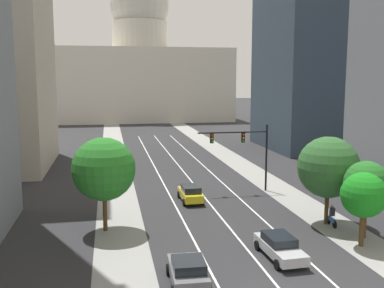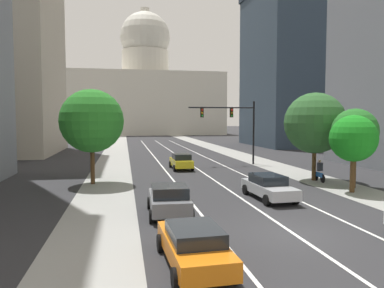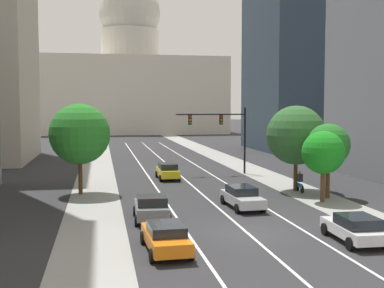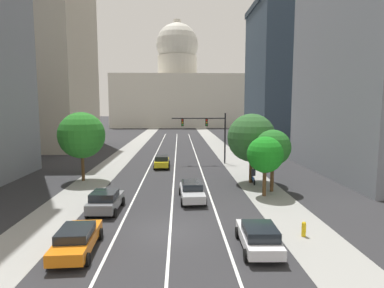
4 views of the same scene
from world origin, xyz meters
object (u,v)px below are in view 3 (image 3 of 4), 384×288
capitol_building (130,80)px  street_tree_mid_left (80,134)px  car_white (355,228)px  car_silver (242,197)px  traffic_signal_mast (224,128)px  street_tree_near_right (296,135)px  street_tree_far_right (328,145)px  cyclist (300,182)px  car_gray (151,207)px  car_orange (166,237)px  street_tree_mid_right (323,153)px  car_yellow (168,171)px

capitol_building → street_tree_mid_left: (-9.39, -91.99, -9.06)m
street_tree_mid_left → car_white: bearing=-49.6°
car_silver → traffic_signal_mast: (2.91, 16.81, 3.97)m
capitol_building → car_silver: size_ratio=9.93×
street_tree_near_right → street_tree_far_right: size_ratio=1.24×
car_silver → cyclist: (6.28, 5.10, 0.08)m
car_gray → street_tree_far_right: 15.00m
capitol_building → car_gray: (-4.83, -101.99, -12.98)m
traffic_signal_mast → street_tree_near_right: 11.51m
car_silver → street_tree_near_right: bearing=-49.4°
car_orange → street_tree_mid_left: bearing=12.8°
cyclist → street_tree_far_right: street_tree_far_right is taller
car_silver → street_tree_mid_right: 6.92m
car_yellow → street_tree_far_right: (10.55, -11.76, 3.19)m
capitol_building → street_tree_far_right: 97.87m
capitol_building → car_gray: bearing=-92.7°
car_gray → street_tree_near_right: size_ratio=0.60×
street_tree_mid_right → cyclist: bearing=89.6°
car_yellow → traffic_signal_mast: bearing=-66.9°
car_silver → car_yellow: car_yellow is taller
cyclist → car_yellow: bearing=47.9°
car_silver → street_tree_far_right: bearing=-74.7°
street_tree_mid_right → street_tree_far_right: (1.08, 1.46, 0.41)m
street_tree_mid_right → street_tree_far_right: bearing=53.4°
car_white → car_orange: size_ratio=0.93×
capitol_building → car_yellow: capitol_building is taller
car_yellow → car_orange: size_ratio=0.91×
capitol_building → car_silver: 100.18m
car_white → car_orange: car_white is taller
car_white → street_tree_mid_left: street_tree_mid_left is taller
capitol_building → car_orange: capitol_building is taller
car_yellow → street_tree_mid_right: size_ratio=0.83×
car_silver → car_orange: size_ratio=1.04×
capitol_building → street_tree_near_right: 94.32m
car_silver → car_white: 9.89m
capitol_building → traffic_signal_mast: 83.12m
car_gray → cyclist: size_ratio=2.41×
car_orange → street_tree_far_right: street_tree_far_right is taller
car_silver → street_tree_mid_right: size_ratio=0.94×
capitol_building → cyclist: 95.43m
capitol_building → car_yellow: bearing=-91.1°
car_yellow → cyclist: (9.50, -9.01, 0.04)m
car_white → street_tree_far_right: bearing=-17.4°
capitol_building → car_gray: 102.92m
car_orange → street_tree_mid_left: 17.70m
car_silver → street_tree_mid_right: (6.25, 0.90, 2.82)m
street_tree_near_right → street_tree_mid_right: size_ratio=1.35×
street_tree_mid_left → street_tree_far_right: 19.00m
cyclist → traffic_signal_mast: bearing=17.5°
car_gray → street_tree_mid_right: bearing=-72.5°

